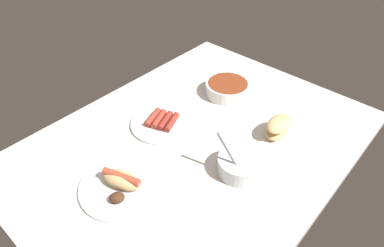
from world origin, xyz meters
TOP-DOWN VIEW (x-y plane):
  - ground_plane at (0.00, 0.00)cm, footprint 120.00×90.00cm
  - bowl_chili at (-29.80, -9.01)cm, footprint 17.72×17.72cm
  - plate_sausages at (1.40, -14.85)cm, footprint 22.84×22.84cm
  - bread_stack at (-21.44, 19.01)cm, footprint 13.21×9.40cm
  - bowl_coleslaw at (1.31, 19.28)cm, footprint 13.92×13.92cm
  - plate_hotdog_assembled at (29.67, -2.70)cm, footprint 25.97×25.97cm

SIDE VIEW (x-z plane):
  - ground_plane at x=0.00cm, z-range -3.00..0.00cm
  - plate_sausages at x=1.40cm, z-range -0.69..2.60cm
  - plate_hotdog_assembled at x=29.67cm, z-range -1.18..4.43cm
  - bowl_chili at x=-29.80cm, z-range 0.25..5.46cm
  - bowl_coleslaw at x=1.31cm, z-range -4.73..10.80cm
  - bread_stack at x=-21.44cm, z-range 0.00..7.20cm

